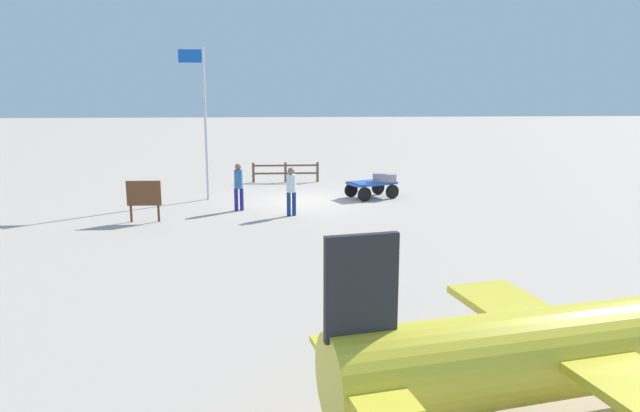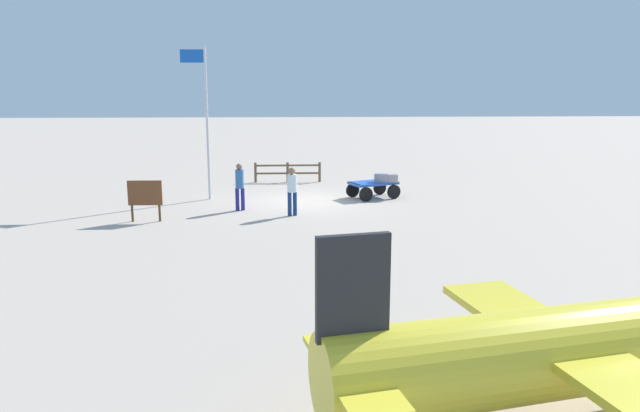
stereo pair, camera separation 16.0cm
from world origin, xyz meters
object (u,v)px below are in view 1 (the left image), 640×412
object	(u,v)px
luggage_cart	(371,186)
suitcase_dark	(380,178)
worker_trailing	(291,188)
airplane_near	(583,347)
signboard	(144,195)
worker_lead	(239,184)
flagpole	(203,113)
suitcase_grey	(389,178)

from	to	relation	value
luggage_cart	suitcase_dark	world-z (taller)	suitcase_dark
worker_trailing	airplane_near	size ratio (longest dim) A/B	0.23
luggage_cart	signboard	bearing A→B (deg)	25.05
suitcase_dark	worker_trailing	bearing A→B (deg)	40.42
suitcase_dark	worker_lead	xyz separation A→B (m)	(5.50, 2.07, 0.14)
suitcase_dark	airplane_near	world-z (taller)	airplane_near
airplane_near	flagpole	distance (m)	18.19
airplane_near	flagpole	bearing A→B (deg)	-66.64
suitcase_grey	airplane_near	distance (m)	16.42
airplane_near	signboard	size ratio (longest dim) A/B	5.40
worker_trailing	worker_lead	bearing A→B (deg)	-27.63
luggage_cart	suitcase_grey	world-z (taller)	suitcase_grey
worker_lead	flagpole	size ratio (longest dim) A/B	0.29
suitcase_dark	flagpole	distance (m)	7.45
worker_trailing	flagpole	bearing A→B (deg)	-43.83
suitcase_dark	airplane_near	distance (m)	16.38
suitcase_dark	airplane_near	bearing A→B (deg)	90.60
worker_lead	worker_trailing	distance (m)	2.14
suitcase_dark	airplane_near	size ratio (longest dim) A/B	0.08
suitcase_dark	worker_lead	world-z (taller)	worker_lead
suitcase_grey	airplane_near	size ratio (longest dim) A/B	0.08
suitcase_dark	suitcase_grey	size ratio (longest dim) A/B	1.03
flagpole	suitcase_grey	bearing A→B (deg)	178.89
suitcase_grey	worker_lead	xyz separation A→B (m)	(5.90, 2.11, 0.16)
luggage_cart	worker_lead	xyz separation A→B (m)	(5.18, 2.18, 0.51)
luggage_cart	suitcase_dark	size ratio (longest dim) A/B	3.66
airplane_near	worker_lead	bearing A→B (deg)	-68.38
worker_lead	suitcase_dark	bearing A→B (deg)	-159.35
suitcase_dark	worker_trailing	world-z (taller)	worker_trailing
luggage_cart	suitcase_grey	bearing A→B (deg)	174.37
suitcase_grey	worker_lead	world-z (taller)	worker_lead
luggage_cart	worker_trailing	xyz separation A→B (m)	(3.28, 3.17, 0.54)
suitcase_dark	flagpole	bearing A→B (deg)	-1.45
suitcase_grey	flagpole	distance (m)	7.84
worker_trailing	flagpole	distance (m)	5.28
luggage_cart	suitcase_dark	xyz separation A→B (m)	(-0.32, 0.11, 0.37)
suitcase_dark	flagpole	xyz separation A→B (m)	(6.98, -0.18, 2.61)
suitcase_grey	worker_trailing	xyz separation A→B (m)	(4.00, 3.10, 0.19)
worker_lead	worker_trailing	size ratio (longest dim) A/B	1.01
suitcase_grey	signboard	world-z (taller)	signboard
worker_lead	signboard	xyz separation A→B (m)	(3.02, 1.65, -0.08)
suitcase_dark	airplane_near	xyz separation A→B (m)	(-0.17, 16.38, 0.23)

